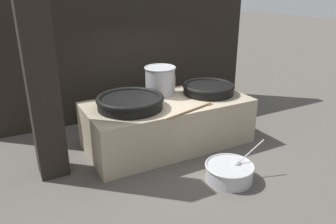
# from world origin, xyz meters

# --- Properties ---
(ground_plane) EXTENTS (60.00, 60.00, 0.00)m
(ground_plane) POSITION_xyz_m (0.00, 0.00, 0.00)
(ground_plane) COLOR #56514C
(back_wall) EXTENTS (7.28, 0.24, 3.97)m
(back_wall) POSITION_xyz_m (0.00, 2.24, 1.98)
(back_wall) COLOR black
(back_wall) RESTS_ON ground_plane
(support_pillar) EXTENTS (0.52, 0.52, 3.97)m
(support_pillar) POSITION_xyz_m (-2.55, -0.03, 1.98)
(support_pillar) COLOR black
(support_pillar) RESTS_ON ground_plane
(hearth_platform) EXTENTS (3.62, 1.74, 1.04)m
(hearth_platform) POSITION_xyz_m (0.00, 0.00, 0.52)
(hearth_platform) COLOR tan
(hearth_platform) RESTS_ON ground_plane
(giant_wok_near) EXTENTS (1.40, 1.40, 0.26)m
(giant_wok_near) POSITION_xyz_m (-0.89, -0.01, 1.18)
(giant_wok_near) COLOR black
(giant_wok_near) RESTS_ON hearth_platform
(giant_wok_far) EXTENTS (1.22, 1.22, 0.24)m
(giant_wok_far) POSITION_xyz_m (1.09, 0.03, 1.16)
(giant_wok_far) COLOR black
(giant_wok_far) RESTS_ON hearth_platform
(stock_pot) EXTENTS (0.73, 0.73, 0.66)m
(stock_pot) POSITION_xyz_m (0.07, 0.50, 1.38)
(stock_pot) COLOR #9E9EA3
(stock_pot) RESTS_ON hearth_platform
(stirring_paddle) EXTENTS (1.25, 0.41, 0.04)m
(stirring_paddle) POSITION_xyz_m (0.16, -0.76, 1.05)
(stirring_paddle) COLOR brown
(stirring_paddle) RESTS_ON hearth_platform
(cook) EXTENTS (0.39, 0.58, 1.48)m
(cook) POSITION_xyz_m (0.78, 1.34, 0.80)
(cook) COLOR #9E7551
(cook) RESTS_ON ground_plane
(prep_bowl_vegetables) EXTENTS (1.19, 0.92, 0.71)m
(prep_bowl_vegetables) POSITION_xyz_m (0.29, -1.88, 0.18)
(prep_bowl_vegetables) COLOR #B7B7BC
(prep_bowl_vegetables) RESTS_ON ground_plane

